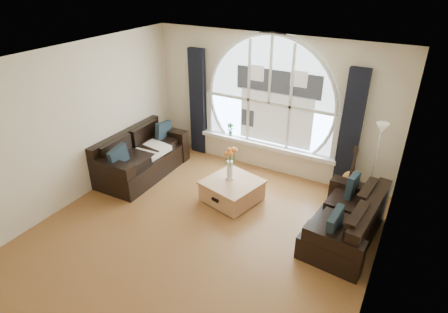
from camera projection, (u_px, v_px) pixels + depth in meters
ground at (196, 240)px, 5.81m from camera, size 5.00×5.50×0.01m
ceiling at (188, 67)px, 4.56m from camera, size 5.00×5.50×0.01m
wall_back at (270, 105)px, 7.32m from camera, size 5.00×0.01×2.70m
wall_front at (7, 305)px, 3.06m from camera, size 5.00×0.01×2.70m
wall_left at (67, 129)px, 6.26m from camera, size 0.01×5.50×2.70m
wall_right at (383, 217)px, 4.11m from camera, size 0.01×5.50×2.70m
attic_slope at (371, 128)px, 3.78m from camera, size 0.92×5.50×0.72m
arched_window at (270, 91)px, 7.17m from camera, size 2.60×0.06×2.15m
window_sill at (266, 145)px, 7.63m from camera, size 2.90×0.22×0.08m
window_frame at (269, 92)px, 7.14m from camera, size 2.76×0.08×2.15m
neighbor_house at (277, 99)px, 7.15m from camera, size 1.70×0.02×1.50m
curtain_left at (198, 103)px, 8.00m from camera, size 0.35×0.12×2.30m
curtain_right at (350, 132)px, 6.63m from camera, size 0.35×0.12×2.30m
sofa_left at (142, 155)px, 7.46m from camera, size 1.00×1.95×0.86m
sofa_right at (345, 217)px, 5.68m from camera, size 1.01×1.76×0.75m
coffee_chest at (232, 190)px, 6.68m from camera, size 1.08×1.08×0.43m
throw_blanket at (153, 150)px, 7.47m from camera, size 0.62×0.62×0.10m
vase_flowers at (230, 159)px, 6.50m from camera, size 0.24×0.24×0.70m
floor_lamp at (374, 168)px, 6.20m from camera, size 0.24×0.24×1.60m
guitar at (353, 171)px, 6.65m from camera, size 0.40×0.31×1.06m
potted_plant at (230, 129)px, 7.90m from camera, size 0.17×0.15×0.28m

